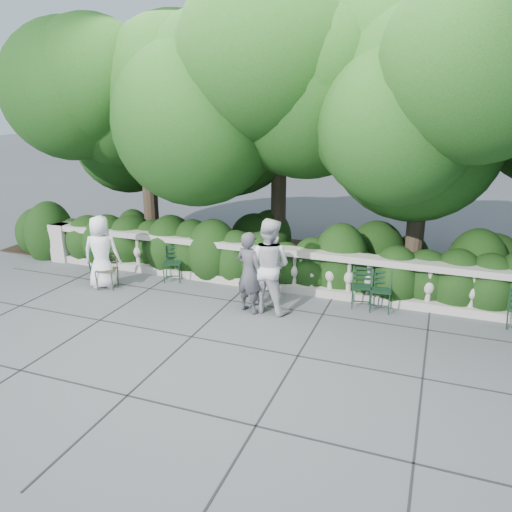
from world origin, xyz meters
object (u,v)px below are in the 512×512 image
(chair_e, at_px, (379,314))
(chair_weathered, at_px, (106,291))
(person_casual_man, at_px, (269,266))
(person_businessman, at_px, (101,252))
(chair_a, at_px, (172,283))
(chair_b, at_px, (96,272))
(chair_d, at_px, (361,310))
(person_woman_grey, at_px, (249,273))
(chair_c, at_px, (266,298))

(chair_e, distance_m, chair_weathered, 5.98)
(chair_e, xyz_separation_m, person_casual_man, (-2.14, -0.61, 0.96))
(chair_e, relative_size, person_businessman, 0.50)
(chair_a, xyz_separation_m, chair_e, (4.75, -0.07, 0.00))
(chair_b, xyz_separation_m, chair_e, (6.93, -0.11, 0.00))
(chair_a, distance_m, chair_weathered, 1.50)
(chair_d, bearing_deg, person_businessman, 177.45)
(chair_e, height_order, chair_weathered, same)
(chair_b, height_order, chair_weathered, same)
(chair_e, relative_size, person_woman_grey, 0.51)
(chair_b, height_order, chair_d, same)
(chair_c, bearing_deg, person_casual_man, -65.76)
(person_businessman, distance_m, person_woman_grey, 3.60)
(chair_a, height_order, person_businessman, person_businessman)
(chair_d, bearing_deg, chair_c, 173.33)
(chair_weathered, distance_m, person_casual_man, 3.91)
(chair_c, bearing_deg, chair_a, 177.68)
(chair_c, xyz_separation_m, chair_e, (2.39, 0.04, 0.00))
(chair_a, xyz_separation_m, chair_c, (2.36, -0.11, 0.00))
(chair_weathered, bearing_deg, chair_d, -4.51)
(chair_weathered, distance_m, person_businessman, 0.87)
(chair_d, xyz_separation_m, person_casual_man, (-1.76, -0.69, 0.96))
(chair_c, height_order, person_woman_grey, person_woman_grey)
(chair_e, height_order, person_woman_grey, person_woman_grey)
(chair_b, distance_m, person_casual_man, 4.95)
(chair_d, distance_m, chair_weathered, 5.62)
(person_businessman, relative_size, person_woman_grey, 1.00)
(chair_a, distance_m, person_woman_grey, 2.57)
(chair_d, xyz_separation_m, chair_e, (0.38, -0.08, 0.00))
(chair_e, bearing_deg, person_businessman, -178.82)
(chair_c, bearing_deg, chair_d, 3.94)
(chair_a, height_order, chair_b, same)
(chair_b, relative_size, chair_e, 1.00)
(chair_weathered, xyz_separation_m, person_businessman, (-0.17, 0.19, 0.83))
(chair_d, relative_size, person_casual_man, 0.44)
(person_casual_man, bearing_deg, person_woman_grey, 35.66)
(chair_c, relative_size, person_casual_man, 0.44)
(chair_a, distance_m, chair_e, 4.75)
(chair_b, relative_size, chair_weathered, 1.00)
(chair_a, height_order, chair_c, same)
(chair_weathered, relative_size, person_businessman, 0.50)
(chair_c, distance_m, chair_d, 2.02)
(chair_c, xyz_separation_m, chair_weathered, (-3.52, -0.83, 0.00))
(chair_a, relative_size, chair_e, 1.00)
(chair_a, xyz_separation_m, chair_b, (-2.18, 0.05, 0.00))
(chair_d, bearing_deg, chair_weathered, 179.59)
(chair_weathered, xyz_separation_m, person_woman_grey, (3.43, 0.08, 0.83))
(chair_a, bearing_deg, person_woman_grey, -41.31)
(chair_a, bearing_deg, chair_e, -21.27)
(chair_weathered, bearing_deg, chair_c, -1.03)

